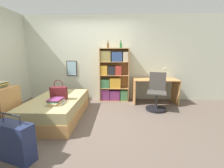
{
  "coord_description": "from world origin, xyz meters",
  "views": [
    {
      "loc": [
        0.76,
        -3.2,
        1.41
      ],
      "look_at": [
        0.63,
        0.19,
        0.75
      ],
      "focal_mm": 24.0,
      "sensor_mm": 36.0,
      "label": 1
    }
  ],
  "objects_px": {
    "bookcase": "(113,77)",
    "bottle_brown": "(121,45)",
    "bottle_green": "(108,45)",
    "desk_chair": "(156,98)",
    "book_stack_on_bed": "(56,101)",
    "desk_lamp": "(165,70)",
    "bed": "(58,107)",
    "suitcase": "(14,142)",
    "handbag": "(59,93)",
    "desk": "(155,86)"
  },
  "relations": [
    {
      "from": "bottle_green",
      "to": "desk_chair",
      "type": "bearing_deg",
      "value": -30.83
    },
    {
      "from": "book_stack_on_bed",
      "to": "desk_chair",
      "type": "relative_size",
      "value": 0.4
    },
    {
      "from": "handbag",
      "to": "desk",
      "type": "relative_size",
      "value": 0.34
    },
    {
      "from": "bed",
      "to": "bookcase",
      "type": "distance_m",
      "value": 1.88
    },
    {
      "from": "suitcase",
      "to": "desk_lamp",
      "type": "bearing_deg",
      "value": 43.71
    },
    {
      "from": "suitcase",
      "to": "desk_lamp",
      "type": "relative_size",
      "value": 1.78
    },
    {
      "from": "bottle_brown",
      "to": "desk_chair",
      "type": "distance_m",
      "value": 1.83
    },
    {
      "from": "bottle_brown",
      "to": "suitcase",
      "type": "bearing_deg",
      "value": -117.87
    },
    {
      "from": "bed",
      "to": "bookcase",
      "type": "bearing_deg",
      "value": 47.38
    },
    {
      "from": "bookcase",
      "to": "desk_lamp",
      "type": "xyz_separation_m",
      "value": [
        1.53,
        -0.13,
        0.21
      ]
    },
    {
      "from": "book_stack_on_bed",
      "to": "desk_lamp",
      "type": "height_order",
      "value": "desk_lamp"
    },
    {
      "from": "bottle_brown",
      "to": "bottle_green",
      "type": "bearing_deg",
      "value": 178.08
    },
    {
      "from": "suitcase",
      "to": "bottle_brown",
      "type": "bearing_deg",
      "value": 62.13
    },
    {
      "from": "bed",
      "to": "desk_lamp",
      "type": "xyz_separation_m",
      "value": [
        2.75,
        1.2,
        0.74
      ]
    },
    {
      "from": "suitcase",
      "to": "bottle_brown",
      "type": "relative_size",
      "value": 2.95
    },
    {
      "from": "bookcase",
      "to": "suitcase",
      "type": "bearing_deg",
      "value": -114.1
    },
    {
      "from": "bed",
      "to": "bookcase",
      "type": "xyz_separation_m",
      "value": [
        1.22,
        1.33,
        0.53
      ]
    },
    {
      "from": "book_stack_on_bed",
      "to": "bookcase",
      "type": "height_order",
      "value": "bookcase"
    },
    {
      "from": "book_stack_on_bed",
      "to": "desk_chair",
      "type": "height_order",
      "value": "desk_chair"
    },
    {
      "from": "bottle_brown",
      "to": "desk",
      "type": "relative_size",
      "value": 0.18
    },
    {
      "from": "desk_lamp",
      "to": "desk_chair",
      "type": "distance_m",
      "value": 0.99
    },
    {
      "from": "bottle_brown",
      "to": "desk_lamp",
      "type": "bearing_deg",
      "value": -5.88
    },
    {
      "from": "book_stack_on_bed",
      "to": "bottle_brown",
      "type": "bearing_deg",
      "value": 53.39
    },
    {
      "from": "handbag",
      "to": "bed",
      "type": "bearing_deg",
      "value": 126.19
    },
    {
      "from": "bookcase",
      "to": "bottle_brown",
      "type": "height_order",
      "value": "bottle_brown"
    },
    {
      "from": "bottle_green",
      "to": "desk_chair",
      "type": "height_order",
      "value": "bottle_green"
    },
    {
      "from": "book_stack_on_bed",
      "to": "desk_chair",
      "type": "distance_m",
      "value": 2.46
    },
    {
      "from": "bookcase",
      "to": "bottle_brown",
      "type": "xyz_separation_m",
      "value": [
        0.23,
        0.01,
        0.94
      ]
    },
    {
      "from": "book_stack_on_bed",
      "to": "desk",
      "type": "distance_m",
      "value": 2.82
    },
    {
      "from": "bottle_brown",
      "to": "desk",
      "type": "xyz_separation_m",
      "value": [
        1.02,
        -0.17,
        -1.18
      ]
    },
    {
      "from": "desk_chair",
      "to": "bottle_brown",
      "type": "bearing_deg",
      "value": 140.32
    },
    {
      "from": "book_stack_on_bed",
      "to": "bottle_green",
      "type": "relative_size",
      "value": 1.77
    },
    {
      "from": "handbag",
      "to": "bookcase",
      "type": "bearing_deg",
      "value": 52.12
    },
    {
      "from": "bed",
      "to": "desk_chair",
      "type": "distance_m",
      "value": 2.45
    },
    {
      "from": "suitcase",
      "to": "desk_chair",
      "type": "xyz_separation_m",
      "value": [
        2.4,
        2.02,
        0.04
      ]
    },
    {
      "from": "handbag",
      "to": "desk",
      "type": "height_order",
      "value": "handbag"
    },
    {
      "from": "desk",
      "to": "desk_lamp",
      "type": "distance_m",
      "value": 0.54
    },
    {
      "from": "desk",
      "to": "handbag",
      "type": "bearing_deg",
      "value": -151.57
    },
    {
      "from": "handbag",
      "to": "book_stack_on_bed",
      "type": "bearing_deg",
      "value": -80.97
    },
    {
      "from": "book_stack_on_bed",
      "to": "handbag",
      "type": "bearing_deg",
      "value": 99.03
    },
    {
      "from": "bottle_green",
      "to": "desk",
      "type": "bearing_deg",
      "value": -7.59
    },
    {
      "from": "book_stack_on_bed",
      "to": "desk",
      "type": "bearing_deg",
      "value": 34.36
    },
    {
      "from": "desk_lamp",
      "to": "bottle_green",
      "type": "bearing_deg",
      "value": 175.02
    },
    {
      "from": "bed",
      "to": "suitcase",
      "type": "height_order",
      "value": "suitcase"
    },
    {
      "from": "suitcase",
      "to": "desk_chair",
      "type": "distance_m",
      "value": 3.13
    },
    {
      "from": "bottle_green",
      "to": "desk_lamp",
      "type": "bearing_deg",
      "value": -4.98
    },
    {
      "from": "handbag",
      "to": "bottle_brown",
      "type": "height_order",
      "value": "bottle_brown"
    },
    {
      "from": "suitcase",
      "to": "desk",
      "type": "xyz_separation_m",
      "value": [
        2.49,
        2.61,
        0.24
      ]
    },
    {
      "from": "bed",
      "to": "bookcase",
      "type": "height_order",
      "value": "bookcase"
    },
    {
      "from": "desk_lamp",
      "to": "bed",
      "type": "bearing_deg",
      "value": -156.42
    }
  ]
}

